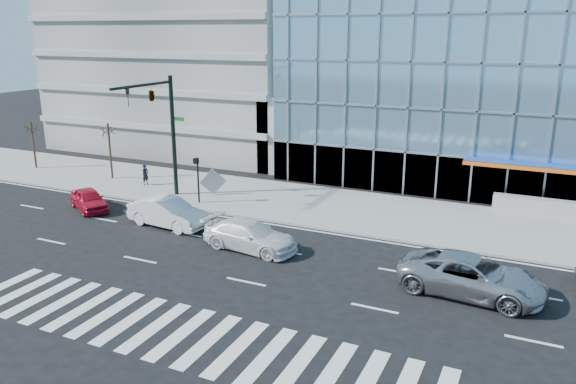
% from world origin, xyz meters
% --- Properties ---
extents(ground, '(160.00, 160.00, 0.00)m').
position_xyz_m(ground, '(0.00, 0.00, 0.00)').
color(ground, black).
rests_on(ground, ground).
extents(sidewalk, '(120.00, 8.00, 0.15)m').
position_xyz_m(sidewalk, '(0.00, 8.00, 0.07)').
color(sidewalk, gray).
rests_on(sidewalk, ground).
extents(parking_garage, '(24.00, 24.00, 20.00)m').
position_xyz_m(parking_garage, '(-20.00, 26.00, 10.00)').
color(parking_garage, gray).
rests_on(parking_garage, ground).
extents(ramp_block, '(6.00, 8.00, 6.00)m').
position_xyz_m(ramp_block, '(-6.00, 18.00, 3.00)').
color(ramp_block, gray).
rests_on(ramp_block, ground).
extents(traffic_signal, '(1.14, 5.74, 8.00)m').
position_xyz_m(traffic_signal, '(-11.00, 4.57, 6.16)').
color(traffic_signal, black).
rests_on(traffic_signal, sidewalk).
extents(ped_signal_post, '(0.30, 0.33, 3.00)m').
position_xyz_m(ped_signal_post, '(-8.50, 4.94, 2.14)').
color(ped_signal_post, black).
rests_on(ped_signal_post, sidewalk).
extents(street_tree_near, '(1.10, 1.10, 4.23)m').
position_xyz_m(street_tree_near, '(-18.00, 7.50, 3.78)').
color(street_tree_near, '#332319').
rests_on(street_tree_near, sidewalk).
extents(street_tree_far, '(1.10, 1.10, 3.87)m').
position_xyz_m(street_tree_far, '(-26.00, 7.50, 3.45)').
color(street_tree_far, '#332319').
rests_on(street_tree_far, sidewalk).
extents(silver_suv, '(6.34, 3.34, 1.70)m').
position_xyz_m(silver_suv, '(9.37, -1.00, 0.85)').
color(silver_suv, '#B6B6BB').
rests_on(silver_suv, ground).
extents(white_suv, '(5.33, 2.56, 1.50)m').
position_xyz_m(white_suv, '(-1.73, -0.43, 0.75)').
color(white_suv, white).
rests_on(white_suv, ground).
extents(white_sedan, '(5.17, 2.28, 1.65)m').
position_xyz_m(white_sedan, '(-7.73, 0.70, 0.82)').
color(white_sedan, silver).
rests_on(white_sedan, ground).
extents(red_sedan, '(4.20, 3.34, 1.34)m').
position_xyz_m(red_sedan, '(-14.20, 1.15, 0.67)').
color(red_sedan, '#B20D23').
rests_on(red_sedan, ground).
extents(pedestrian, '(0.46, 0.61, 1.52)m').
position_xyz_m(pedestrian, '(-14.44, 7.04, 0.91)').
color(pedestrian, black).
rests_on(pedestrian, sidewalk).
extents(tilted_panel, '(1.42, 1.25, 1.84)m').
position_xyz_m(tilted_panel, '(-8.63, 6.92, 1.07)').
color(tilted_panel, '#AAAAAA').
rests_on(tilted_panel, sidewalk).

